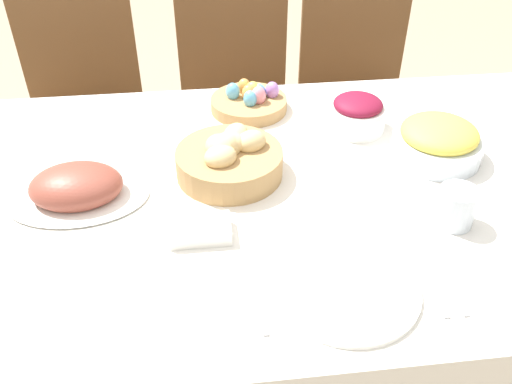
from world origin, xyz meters
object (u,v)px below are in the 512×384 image
Objects in this scene: bread_basket at (230,158)px; fork at (261,297)px; pineapple_bowl at (438,141)px; spoon at (446,280)px; knife at (430,282)px; dinner_plate at (347,288)px; drinking_cup at (456,207)px; butter_dish at (200,230)px; beet_salad_bowl at (357,113)px; chair_far_left at (87,109)px; chair_far_right at (357,94)px; chair_far_center at (240,100)px; egg_basket at (251,101)px; ham_platter at (77,187)px.

bread_basket is 1.45× the size of fork.
pineapple_bowl reaches higher than spoon.
spoon is at bearing 1.45° from knife.
dinner_plate is at bearing -178.55° from knife.
drinking_cup is 0.68× the size of butter_dish.
beet_salad_bowl reaches higher than knife.
chair_far_left is at bearing 120.17° from bread_basket.
chair_far_right reaches higher than bread_basket.
chair_far_right is 1.25m from spoon.
chair_far_left is 1.13m from butter_dish.
beet_salad_bowl is at bearing -74.80° from chair_far_center.
spoon is (0.02, -0.56, -0.04)m from beet_salad_bowl.
bread_basket is 0.54m from spoon.
spoon is (0.29, -0.70, -0.02)m from egg_basket.
pineapple_bowl is 1.27× the size of knife.
knife is 1.38× the size of butter_dish.
chair_far_left is at bearing 141.73° from beet_salad_bowl.
chair_far_center reaches higher than butter_dish.
drinking_cup is (0.79, -0.18, 0.01)m from ham_platter.
chair_far_right is at bearing 72.15° from beet_salad_bowl.
ham_platter is 1.82× the size of knife.
chair_far_left reaches higher than beet_salad_bowl.
fork is 0.45m from drinking_cup.
ham_platter is 0.81m from drinking_cup.
chair_far_right reaches higher than drinking_cup.
beet_salad_bowl is 0.22m from pineapple_bowl.
egg_basket is 0.75m from spoon.
knife is (-0.17, -0.40, -0.04)m from pineapple_bowl.
chair_far_center and chair_far_left have the same top height.
chair_far_left reaches higher than ham_platter.
chair_far_left is 1.00× the size of chair_far_right.
drinking_cup is at bearing 62.13° from spoon.
chair_far_left is 3.95× the size of bread_basket.
chair_far_right is at bearing -5.93° from chair_far_center.
butter_dish is at bearing -75.60° from chair_far_left.
pineapple_bowl is at bearing 4.52° from ham_platter.
fork is at bearing -94.79° from egg_basket.
pineapple_bowl is 0.43m from spoon.
butter_dish is at bearing -158.76° from pineapple_bowl.
egg_basket is 0.98× the size of pineapple_bowl.
drinking_cup is (0.45, -0.23, -0.00)m from bread_basket.
chair_far_right reaches higher than pineapple_bowl.
ham_platter reaches higher than knife.
chair_far_right is at bearing 47.22° from egg_basket.
pineapple_bowl is (0.16, -0.15, 0.00)m from beet_salad_bowl.
butter_dish is (-0.41, 0.18, 0.01)m from knife.
beet_salad_bowl is at bearing 90.70° from spoon.
beet_salad_bowl is at bearing 104.04° from drinking_cup.
spoon is at bearing -67.74° from egg_basket.
ham_platter is 0.78m from spoon.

